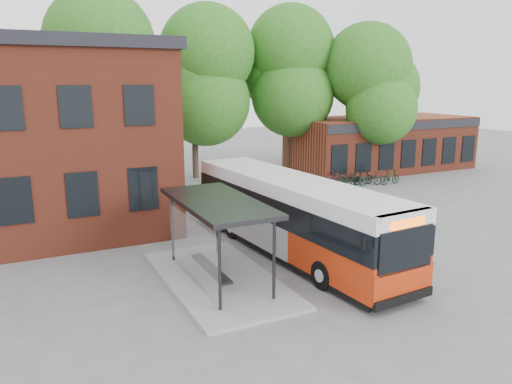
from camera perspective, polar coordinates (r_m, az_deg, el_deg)
name	(u,v)px	position (r m, az deg, el deg)	size (l,w,h in m)	color
ground	(313,252)	(20.37, 6.57, -6.86)	(100.00, 100.00, 0.00)	#5D5D5F
shop_row	(381,143)	(39.71, 14.08, 5.41)	(14.00, 6.20, 4.00)	maroon
bus_shelter	(218,241)	(17.09, -4.34, -5.55)	(3.60, 7.00, 2.90)	#262629
bike_rail	(351,182)	(33.38, 10.77, 1.08)	(5.20, 0.10, 0.38)	#262629
tree_0	(90,101)	(32.43, -18.46, 9.79)	(7.92, 7.92, 11.00)	#235A18
tree_1	(194,103)	(35.06, -7.11, 10.02)	(7.92, 7.92, 10.40)	#235A18
tree_2	(290,98)	(37.05, 3.86, 10.69)	(7.92, 7.92, 11.00)	#235A18
tree_3	(379,111)	(36.67, 13.90, 8.99)	(7.04, 7.04, 9.28)	#235A18
city_bus	(292,217)	(19.75, 4.14, -2.82)	(2.54, 11.94, 3.03)	#AE2A0B
bicycle_2	(348,180)	(32.92, 10.44, 1.33)	(0.55, 1.58, 0.83)	black
bicycle_3	(335,178)	(33.50, 9.00, 1.63)	(0.41, 1.46, 0.88)	#352E28
bicycle_4	(350,177)	(34.26, 10.67, 1.74)	(0.53, 1.52, 0.80)	#28282C
bicycle_5	(363,177)	(33.70, 12.16, 1.65)	(0.46, 1.63, 0.98)	black
bicycle_6	(370,179)	(33.52, 12.92, 1.48)	(0.59, 1.69, 0.89)	black
bicycle_7	(390,177)	(34.18, 15.08, 1.66)	(0.47, 1.66, 1.00)	black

